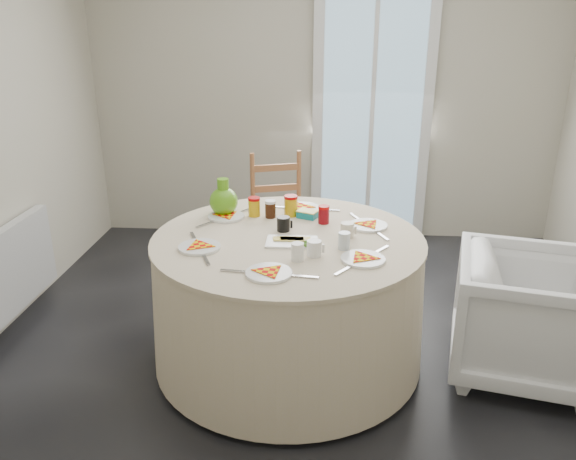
# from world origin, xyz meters

# --- Properties ---
(floor) EXTENTS (4.00, 4.00, 0.00)m
(floor) POSITION_xyz_m (0.00, 0.00, 0.00)
(floor) COLOR black
(floor) RESTS_ON ground
(wall_back) EXTENTS (4.00, 0.02, 2.60)m
(wall_back) POSITION_xyz_m (0.00, 2.00, 1.30)
(wall_back) COLOR #BCB5A3
(wall_back) RESTS_ON floor
(glass_door) EXTENTS (1.00, 0.08, 2.10)m
(glass_door) POSITION_xyz_m (0.40, 1.95, 1.05)
(glass_door) COLOR silver
(glass_door) RESTS_ON floor
(radiator) EXTENTS (0.07, 1.00, 0.55)m
(radiator) POSITION_xyz_m (-1.94, 0.20, 0.38)
(radiator) COLOR silver
(radiator) RESTS_ON floor
(table) EXTENTS (1.52, 1.52, 0.77)m
(table) POSITION_xyz_m (-0.17, -0.06, 0.38)
(table) COLOR beige
(table) RESTS_ON floor
(wooden_chair) EXTENTS (0.52, 0.51, 0.94)m
(wooden_chair) POSITION_xyz_m (-0.30, 1.07, 0.47)
(wooden_chair) COLOR #9B5E41
(wooden_chair) RESTS_ON floor
(armchair) EXTENTS (0.85, 0.88, 0.77)m
(armchair) POSITION_xyz_m (1.14, -0.11, 0.39)
(armchair) COLOR white
(armchair) RESTS_ON floor
(place_settings) EXTENTS (1.31, 1.31, 0.02)m
(place_settings) POSITION_xyz_m (-0.17, -0.06, 0.77)
(place_settings) COLOR white
(place_settings) RESTS_ON table
(jar_cluster) EXTENTS (0.53, 0.39, 0.14)m
(jar_cluster) POSITION_xyz_m (-0.20, 0.23, 0.82)
(jar_cluster) COLOR brown
(jar_cluster) RESTS_ON table
(butter_tub) EXTENTS (0.14, 0.12, 0.05)m
(butter_tub) POSITION_xyz_m (-0.07, 0.27, 0.79)
(butter_tub) COLOR #10848D
(butter_tub) RESTS_ON table
(green_pitcher) EXTENTS (0.19, 0.19, 0.22)m
(green_pitcher) POSITION_xyz_m (-0.58, 0.28, 0.87)
(green_pitcher) COLOR #539C17
(green_pitcher) RESTS_ON table
(cheese_platter) EXTENTS (0.27, 0.17, 0.03)m
(cheese_platter) POSITION_xyz_m (-0.14, -0.14, 0.77)
(cheese_platter) COLOR white
(cheese_platter) RESTS_ON table
(mugs_glasses) EXTENTS (0.67, 0.67, 0.10)m
(mugs_glasses) POSITION_xyz_m (-0.02, -0.08, 0.81)
(mugs_glasses) COLOR #9E9294
(mugs_glasses) RESTS_ON table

